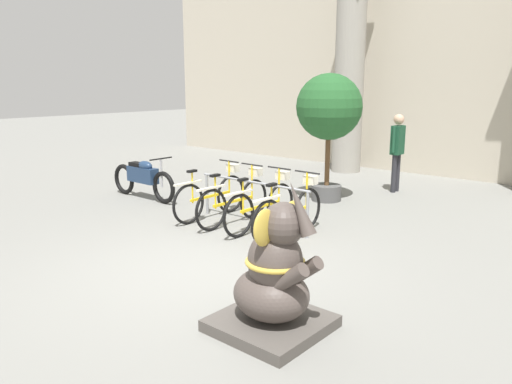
{
  "coord_description": "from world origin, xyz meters",
  "views": [
    {
      "loc": [
        4.55,
        -4.26,
        2.4
      ],
      "look_at": [
        0.4,
        0.54,
        1.0
      ],
      "focal_mm": 35.0,
      "sensor_mm": 36.0,
      "label": 1
    }
  ],
  "objects_px": {
    "person_pedestrian": "(397,146)",
    "elephant_statue": "(275,280)",
    "bicycle_3": "(290,212)",
    "potted_tree": "(329,111)",
    "motorcycle": "(143,178)",
    "bicycle_1": "(235,200)",
    "bicycle_2": "(262,205)",
    "bicycle_0": "(212,195)"
  },
  "relations": [
    {
      "from": "person_pedestrian",
      "to": "elephant_statue",
      "type": "bearing_deg",
      "value": -73.84
    },
    {
      "from": "bicycle_3",
      "to": "person_pedestrian",
      "type": "height_order",
      "value": "person_pedestrian"
    },
    {
      "from": "bicycle_3",
      "to": "elephant_statue",
      "type": "distance_m",
      "value": 3.07
    },
    {
      "from": "potted_tree",
      "to": "motorcycle",
      "type": "bearing_deg",
      "value": -141.45
    },
    {
      "from": "bicycle_1",
      "to": "bicycle_2",
      "type": "bearing_deg",
      "value": 3.15
    },
    {
      "from": "motorcycle",
      "to": "potted_tree",
      "type": "height_order",
      "value": "potted_tree"
    },
    {
      "from": "motorcycle",
      "to": "person_pedestrian",
      "type": "relative_size",
      "value": 1.17
    },
    {
      "from": "elephant_statue",
      "to": "bicycle_1",
      "type": "bearing_deg",
      "value": 139.0
    },
    {
      "from": "bicycle_3",
      "to": "bicycle_2",
      "type": "bearing_deg",
      "value": 178.41
    },
    {
      "from": "potted_tree",
      "to": "bicycle_1",
      "type": "bearing_deg",
      "value": -95.44
    },
    {
      "from": "elephant_statue",
      "to": "motorcycle",
      "type": "relative_size",
      "value": 0.77
    },
    {
      "from": "bicycle_2",
      "to": "motorcycle",
      "type": "height_order",
      "value": "bicycle_2"
    },
    {
      "from": "bicycle_0",
      "to": "bicycle_3",
      "type": "xyz_separation_m",
      "value": [
        1.75,
        -0.01,
        0.0
      ]
    },
    {
      "from": "bicycle_2",
      "to": "motorcycle",
      "type": "xyz_separation_m",
      "value": [
        -3.33,
        0.1,
        0.04
      ]
    },
    {
      "from": "bicycle_3",
      "to": "motorcycle",
      "type": "height_order",
      "value": "bicycle_3"
    },
    {
      "from": "bicycle_2",
      "to": "elephant_statue",
      "type": "bearing_deg",
      "value": -47.8
    },
    {
      "from": "bicycle_3",
      "to": "potted_tree",
      "type": "xyz_separation_m",
      "value": [
        -0.93,
        2.5,
        1.42
      ]
    },
    {
      "from": "bicycle_2",
      "to": "person_pedestrian",
      "type": "height_order",
      "value": "person_pedestrian"
    },
    {
      "from": "motorcycle",
      "to": "person_pedestrian",
      "type": "xyz_separation_m",
      "value": [
        3.69,
        4.09,
        0.59
      ]
    },
    {
      "from": "bicycle_2",
      "to": "bicycle_3",
      "type": "bearing_deg",
      "value": -1.59
    },
    {
      "from": "bicycle_2",
      "to": "motorcycle",
      "type": "relative_size",
      "value": 0.88
    },
    {
      "from": "bicycle_0",
      "to": "bicycle_2",
      "type": "distance_m",
      "value": 1.17
    },
    {
      "from": "bicycle_2",
      "to": "potted_tree",
      "type": "xyz_separation_m",
      "value": [
        -0.34,
        2.48,
        1.42
      ]
    },
    {
      "from": "person_pedestrian",
      "to": "motorcycle",
      "type": "bearing_deg",
      "value": -132.11
    },
    {
      "from": "bicycle_3",
      "to": "bicycle_1",
      "type": "bearing_deg",
      "value": -179.22
    },
    {
      "from": "bicycle_2",
      "to": "potted_tree",
      "type": "distance_m",
      "value": 2.88
    },
    {
      "from": "bicycle_1",
      "to": "bicycle_3",
      "type": "distance_m",
      "value": 1.17
    },
    {
      "from": "elephant_statue",
      "to": "potted_tree",
      "type": "distance_m",
      "value": 5.84
    },
    {
      "from": "bicycle_1",
      "to": "bicycle_0",
      "type": "bearing_deg",
      "value": 177.6
    },
    {
      "from": "bicycle_3",
      "to": "bicycle_0",
      "type": "bearing_deg",
      "value": 179.72
    },
    {
      "from": "bicycle_2",
      "to": "potted_tree",
      "type": "relative_size",
      "value": 0.68
    },
    {
      "from": "elephant_statue",
      "to": "potted_tree",
      "type": "bearing_deg",
      "value": 117.82
    },
    {
      "from": "person_pedestrian",
      "to": "potted_tree",
      "type": "distance_m",
      "value": 2.01
    },
    {
      "from": "motorcycle",
      "to": "bicycle_3",
      "type": "bearing_deg",
      "value": -1.72
    },
    {
      "from": "bicycle_0",
      "to": "potted_tree",
      "type": "relative_size",
      "value": 0.68
    },
    {
      "from": "bicycle_1",
      "to": "potted_tree",
      "type": "bearing_deg",
      "value": 84.56
    },
    {
      "from": "elephant_statue",
      "to": "motorcycle",
      "type": "xyz_separation_m",
      "value": [
        -5.64,
        2.65,
        -0.08
      ]
    },
    {
      "from": "bicycle_3",
      "to": "person_pedestrian",
      "type": "relative_size",
      "value": 1.02
    },
    {
      "from": "person_pedestrian",
      "to": "bicycle_0",
      "type": "bearing_deg",
      "value": -110.01
    },
    {
      "from": "bicycle_0",
      "to": "person_pedestrian",
      "type": "distance_m",
      "value": 4.51
    },
    {
      "from": "bicycle_1",
      "to": "person_pedestrian",
      "type": "bearing_deg",
      "value": 77.4
    },
    {
      "from": "bicycle_0",
      "to": "person_pedestrian",
      "type": "bearing_deg",
      "value": 69.99
    }
  ]
}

